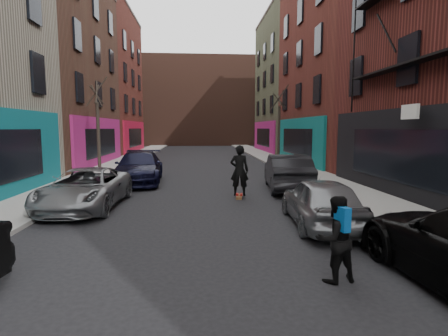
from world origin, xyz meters
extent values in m
cube|color=gray|center=(-6.25, 30.00, 0.07)|extent=(2.50, 84.00, 0.13)
cube|color=gray|center=(6.25, 30.00, 0.07)|extent=(2.50, 84.00, 0.13)
cube|color=#4A2B20|center=(13.50, 16.00, 8.00)|extent=(12.00, 56.00, 16.00)
cube|color=#47281E|center=(0.00, 56.00, 7.00)|extent=(40.00, 10.00, 14.00)
imported|color=gray|center=(-4.09, 8.62, 0.68)|extent=(2.40, 4.97, 1.37)
imported|color=black|center=(-3.20, 14.20, 0.78)|extent=(2.50, 5.51, 1.56)
imported|color=gray|center=(3.20, 5.88, 0.70)|extent=(1.94, 4.21, 1.40)
imported|color=black|center=(3.74, 11.68, 0.80)|extent=(2.22, 4.99, 1.59)
cube|color=brown|center=(1.39, 9.96, 0.05)|extent=(0.35, 0.83, 0.10)
imported|color=black|center=(1.39, 9.96, 1.09)|extent=(0.79, 0.59, 1.99)
imported|color=black|center=(2.20, 2.33, 0.78)|extent=(0.88, 0.75, 1.56)
cube|color=#0C57AA|center=(2.24, 2.16, 1.20)|extent=(0.21, 0.32, 0.42)
camera|label=1|loc=(-0.22, -3.53, 2.74)|focal=28.00mm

